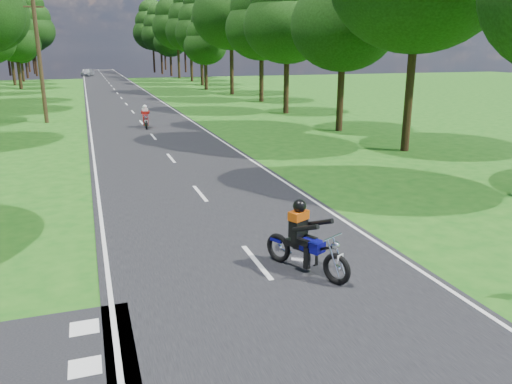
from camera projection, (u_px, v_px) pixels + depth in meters
name	position (u px, v px, depth m)	size (l,w,h in m)	color
ground	(290.00, 303.00, 9.72)	(160.00, 160.00, 0.00)	#185513
main_road	(117.00, 93.00, 55.23)	(7.00, 140.00, 0.02)	black
road_markings	(117.00, 95.00, 53.48)	(7.40, 140.00, 0.01)	silver
treeline	(119.00, 20.00, 62.54)	(40.00, 115.35, 14.78)	black
telegraph_pole	(40.00, 60.00, 32.23)	(1.20, 0.26, 8.00)	#382616
rider_near_blue	(307.00, 237.00, 10.80)	(0.65, 1.96, 1.64)	#0C0B7E
rider_far_red	(145.00, 116.00, 30.89)	(0.56, 1.69, 1.41)	#AF140D
distant_car	(88.00, 72.00, 89.21)	(1.55, 3.85, 1.31)	silver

